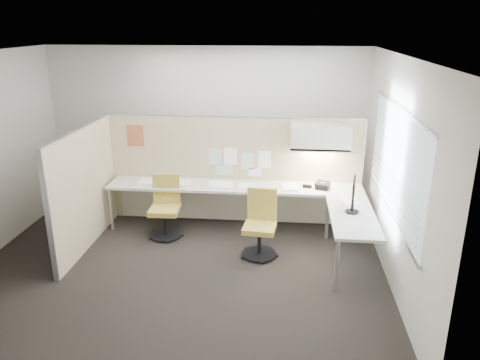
# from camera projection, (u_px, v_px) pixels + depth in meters

# --- Properties ---
(floor) EXTENTS (5.50, 4.50, 0.01)m
(floor) POSITION_uv_depth(u_px,v_px,m) (181.00, 265.00, 6.45)
(floor) COLOR black
(floor) RESTS_ON ground
(ceiling) EXTENTS (5.50, 4.50, 0.01)m
(ceiling) POSITION_uv_depth(u_px,v_px,m) (172.00, 54.00, 5.54)
(ceiling) COLOR white
(ceiling) RESTS_ON wall_back
(wall_back) EXTENTS (5.50, 0.02, 2.80)m
(wall_back) POSITION_uv_depth(u_px,v_px,m) (206.00, 129.00, 8.12)
(wall_back) COLOR beige
(wall_back) RESTS_ON ground
(wall_front) EXTENTS (5.50, 0.02, 2.80)m
(wall_front) POSITION_uv_depth(u_px,v_px,m) (116.00, 247.00, 3.88)
(wall_front) COLOR beige
(wall_front) RESTS_ON ground
(wall_right) EXTENTS (0.02, 4.50, 2.80)m
(wall_right) POSITION_uv_depth(u_px,v_px,m) (397.00, 174.00, 5.74)
(wall_right) COLOR beige
(wall_right) RESTS_ON ground
(window_pane) EXTENTS (0.01, 2.80, 1.30)m
(window_pane) POSITION_uv_depth(u_px,v_px,m) (396.00, 162.00, 5.69)
(window_pane) COLOR #94A2AC
(window_pane) RESTS_ON wall_right
(partition_back) EXTENTS (4.10, 0.06, 1.75)m
(partition_back) POSITION_uv_depth(u_px,v_px,m) (234.00, 170.00, 7.62)
(partition_back) COLOR #C5B488
(partition_back) RESTS_ON floor
(partition_left) EXTENTS (0.06, 2.20, 1.75)m
(partition_left) POSITION_uv_depth(u_px,v_px,m) (85.00, 189.00, 6.78)
(partition_left) COLOR #C5B488
(partition_left) RESTS_ON floor
(desk) EXTENTS (4.00, 2.07, 0.73)m
(desk) POSITION_uv_depth(u_px,v_px,m) (255.00, 197.00, 7.23)
(desk) COLOR beige
(desk) RESTS_ON floor
(overhead_bin) EXTENTS (0.90, 0.36, 0.38)m
(overhead_bin) POSITION_uv_depth(u_px,v_px,m) (320.00, 137.00, 7.09)
(overhead_bin) COLOR beige
(overhead_bin) RESTS_ON partition_back
(task_light_strip) EXTENTS (0.60, 0.06, 0.02)m
(task_light_strip) POSITION_uv_depth(u_px,v_px,m) (320.00, 151.00, 7.16)
(task_light_strip) COLOR #FFEABF
(task_light_strip) RESTS_ON overhead_bin
(pinned_papers) EXTENTS (1.01, 0.00, 0.47)m
(pinned_papers) POSITION_uv_depth(u_px,v_px,m) (238.00, 162.00, 7.53)
(pinned_papers) COLOR #8CBF8C
(pinned_papers) RESTS_ON partition_back
(poster) EXTENTS (0.28, 0.00, 0.35)m
(poster) POSITION_uv_depth(u_px,v_px,m) (135.00, 136.00, 7.56)
(poster) COLOR #FD5E1F
(poster) RESTS_ON partition_back
(chair_left) EXTENTS (0.50, 0.50, 0.95)m
(chair_left) POSITION_uv_depth(u_px,v_px,m) (166.00, 208.00, 7.21)
(chair_left) COLOR black
(chair_left) RESTS_ON floor
(chair_right) EXTENTS (0.50, 0.51, 0.94)m
(chair_right) POSITION_uv_depth(u_px,v_px,m) (260.00, 226.00, 6.61)
(chair_right) COLOR black
(chair_right) RESTS_ON floor
(monitor) EXTENTS (0.18, 0.44, 0.47)m
(monitor) POSITION_uv_depth(u_px,v_px,m) (353.00, 194.00, 6.22)
(monitor) COLOR black
(monitor) RESTS_ON desk
(phone) EXTENTS (0.26, 0.24, 0.12)m
(phone) POSITION_uv_depth(u_px,v_px,m) (322.00, 185.00, 7.19)
(phone) COLOR black
(phone) RESTS_ON desk
(stapler) EXTENTS (0.14, 0.06, 0.05)m
(stapler) POSITION_uv_depth(u_px,v_px,m) (307.00, 186.00, 7.24)
(stapler) COLOR black
(stapler) RESTS_ON desk
(tape_dispenser) EXTENTS (0.11, 0.08, 0.06)m
(tape_dispenser) POSITION_uv_depth(u_px,v_px,m) (318.00, 185.00, 7.27)
(tape_dispenser) COLOR black
(tape_dispenser) RESTS_ON desk
(coat_hook) EXTENTS (0.18, 0.46, 1.37)m
(coat_hook) POSITION_uv_depth(u_px,v_px,m) (56.00, 164.00, 6.07)
(coat_hook) COLOR silver
(coat_hook) RESTS_ON partition_left
(paper_stack_0) EXTENTS (0.26, 0.32, 0.03)m
(paper_stack_0) POSITION_uv_depth(u_px,v_px,m) (147.00, 182.00, 7.47)
(paper_stack_0) COLOR white
(paper_stack_0) RESTS_ON desk
(paper_stack_1) EXTENTS (0.27, 0.33, 0.02)m
(paper_stack_1) POSITION_uv_depth(u_px,v_px,m) (183.00, 182.00, 7.47)
(paper_stack_1) COLOR white
(paper_stack_1) RESTS_ON desk
(paper_stack_2) EXTENTS (0.27, 0.33, 0.03)m
(paper_stack_2) POSITION_uv_depth(u_px,v_px,m) (216.00, 184.00, 7.34)
(paper_stack_2) COLOR white
(paper_stack_2) RESTS_ON desk
(paper_stack_3) EXTENTS (0.24, 0.30, 0.02)m
(paper_stack_3) POSITION_uv_depth(u_px,v_px,m) (246.00, 186.00, 7.31)
(paper_stack_3) COLOR white
(paper_stack_3) RESTS_ON desk
(paper_stack_4) EXTENTS (0.27, 0.33, 0.02)m
(paper_stack_4) POSITION_uv_depth(u_px,v_px,m) (289.00, 187.00, 7.23)
(paper_stack_4) COLOR white
(paper_stack_4) RESTS_ON desk
(paper_stack_5) EXTENTS (0.29, 0.34, 0.02)m
(paper_stack_5) POSITION_uv_depth(u_px,v_px,m) (349.00, 202.00, 6.66)
(paper_stack_5) COLOR white
(paper_stack_5) RESTS_ON desk
(paper_stack_6) EXTENTS (0.24, 0.31, 0.02)m
(paper_stack_6) POSITION_uv_depth(u_px,v_px,m) (224.00, 185.00, 7.32)
(paper_stack_6) COLOR white
(paper_stack_6) RESTS_ON desk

